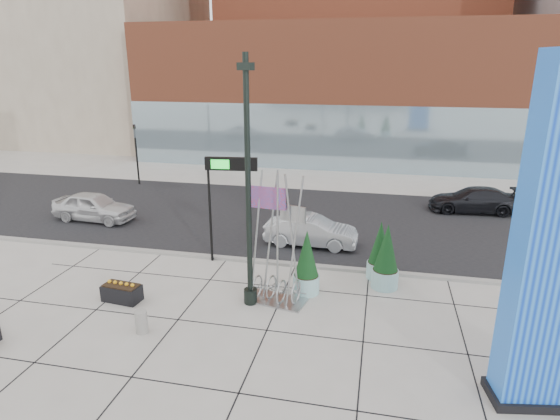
% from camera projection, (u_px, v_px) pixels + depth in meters
% --- Properties ---
extents(ground, '(160.00, 160.00, 0.00)m').
position_uv_depth(ground, '(245.00, 311.00, 15.86)').
color(ground, '#9E9991').
rests_on(ground, ground).
extents(street_asphalt, '(80.00, 12.00, 0.02)m').
position_uv_depth(street_asphalt, '(298.00, 219.00, 25.17)').
color(street_asphalt, black).
rests_on(street_asphalt, ground).
extents(curb_edge, '(80.00, 0.30, 0.12)m').
position_uv_depth(curb_edge, '(272.00, 262.00, 19.57)').
color(curb_edge, gray).
rests_on(curb_edge, ground).
extents(tower_podium, '(34.00, 10.00, 11.00)m').
position_uv_depth(tower_podium, '(346.00, 94.00, 39.13)').
color(tower_podium, '#A54D30').
rests_on(tower_podium, ground).
extents(tower_glass_front, '(34.00, 0.60, 5.00)m').
position_uv_depth(tower_glass_front, '(339.00, 138.00, 35.57)').
color(tower_glass_front, '#8CA5B2').
rests_on(tower_glass_front, ground).
extents(lamp_post, '(0.57, 0.46, 8.37)m').
position_uv_depth(lamp_post, '(249.00, 210.00, 15.38)').
color(lamp_post, black).
rests_on(lamp_post, ground).
extents(public_art_sculpture, '(2.23, 1.41, 4.71)m').
position_uv_depth(public_art_sculpture, '(277.00, 269.00, 16.16)').
color(public_art_sculpture, '#A4A7A9').
rests_on(public_art_sculpture, ground).
extents(concrete_bollard, '(0.38, 0.38, 0.74)m').
position_uv_depth(concrete_bollard, '(141.00, 322.00, 14.52)').
color(concrete_bollard, gray).
rests_on(concrete_bollard, ground).
extents(overhead_street_sign, '(2.11, 0.42, 4.47)m').
position_uv_depth(overhead_street_sign, '(226.00, 173.00, 18.60)').
color(overhead_street_sign, black).
rests_on(overhead_street_sign, ground).
extents(round_planter_east, '(1.00, 1.00, 2.50)m').
position_uv_depth(round_planter_east, '(386.00, 258.00, 17.21)').
color(round_planter_east, '#97CBCC').
rests_on(round_planter_east, ground).
extents(round_planter_mid, '(0.93, 0.93, 2.33)m').
position_uv_depth(round_planter_mid, '(380.00, 252.00, 17.99)').
color(round_planter_mid, '#97CBCC').
rests_on(round_planter_mid, ground).
extents(round_planter_west, '(0.97, 0.97, 2.42)m').
position_uv_depth(round_planter_west, '(307.00, 264.00, 16.82)').
color(round_planter_west, '#97CBCC').
rests_on(round_planter_west, ground).
extents(box_planter_north, '(1.40, 0.81, 0.73)m').
position_uv_depth(box_planter_north, '(122.00, 292.00, 16.48)').
color(box_planter_north, black).
rests_on(box_planter_north, ground).
extents(car_white_west, '(4.49, 2.05, 1.49)m').
position_uv_depth(car_white_west, '(94.00, 207.00, 24.73)').
color(car_white_west, silver).
rests_on(car_white_west, ground).
extents(car_silver_mid, '(4.25, 1.62, 1.38)m').
position_uv_depth(car_silver_mid, '(311.00, 231.00, 21.34)').
color(car_silver_mid, '#B6B9BF').
rests_on(car_silver_mid, ground).
extents(car_dark_east, '(4.88, 2.23, 1.39)m').
position_uv_depth(car_dark_east, '(473.00, 200.00, 26.12)').
color(car_dark_east, black).
rests_on(car_dark_east, ground).
extents(traffic_signal, '(0.15, 0.18, 4.10)m').
position_uv_depth(traffic_signal, '(136.00, 151.00, 31.56)').
color(traffic_signal, black).
rests_on(traffic_signal, ground).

